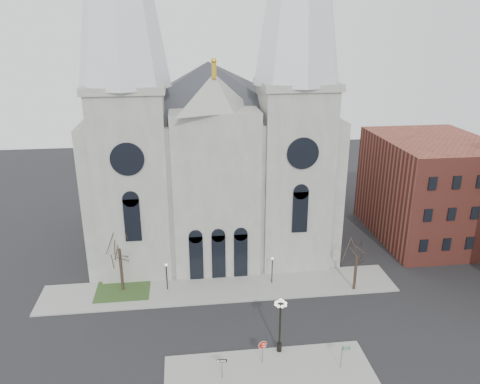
{
  "coord_description": "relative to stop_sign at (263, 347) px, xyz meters",
  "views": [
    {
      "loc": [
        -3.58,
        -35.26,
        28.4
      ],
      "look_at": [
        1.83,
        8.0,
        12.74
      ],
      "focal_mm": 35.0,
      "sensor_mm": 36.0,
      "label": 1
    }
  ],
  "objects": [
    {
      "name": "tree_left",
      "position": [
        -13.6,
        13.89,
        3.78
      ],
      "size": [
        3.2,
        3.2,
        7.5
      ],
      "color": "black",
      "rests_on": "ground"
    },
    {
      "name": "ped_lamp_right",
      "position": [
        3.4,
        13.39,
        0.52
      ],
      "size": [
        0.32,
        0.32,
        3.26
      ],
      "color": "black",
      "rests_on": "sidewalk_far"
    },
    {
      "name": "bg_building_brick",
      "position": [
        27.4,
        23.89,
        5.19
      ],
      "size": [
        14.0,
        18.0,
        14.0
      ],
      "primitive_type": "cube",
      "color": "brown",
      "rests_on": "ground"
    },
    {
      "name": "ground",
      "position": [
        -2.6,
        1.89,
        -1.81
      ],
      "size": [
        160.0,
        160.0,
        0.0
      ],
      "primitive_type": "plane",
      "color": "black",
      "rests_on": "ground"
    },
    {
      "name": "tree_right",
      "position": [
        12.4,
        10.89,
        2.66
      ],
      "size": [
        3.2,
        3.2,
        6.0
      ],
      "color": "black",
      "rests_on": "ground"
    },
    {
      "name": "cathedral",
      "position": [
        -2.6,
        24.75,
        16.67
      ],
      "size": [
        33.0,
        26.66,
        54.0
      ],
      "color": "gray",
      "rests_on": "ground"
    },
    {
      "name": "street_name_sign",
      "position": [
        6.77,
        -1.46,
        -0.33
      ],
      "size": [
        0.72,
        0.12,
        2.26
      ],
      "rotation": [
        0.0,
        0.0,
        -0.09
      ],
      "color": "slate",
      "rests_on": "sidewalk_near"
    },
    {
      "name": "one_way_sign",
      "position": [
        -3.7,
        -1.43,
        -0.29
      ],
      "size": [
        0.88,
        0.12,
        2.01
      ],
      "rotation": [
        0.0,
        0.0,
        -0.09
      ],
      "color": "slate",
      "rests_on": "sidewalk_near"
    },
    {
      "name": "stop_sign",
      "position": [
        0.0,
        0.0,
        0.0
      ],
      "size": [
        0.83,
        0.16,
        2.32
      ],
      "rotation": [
        0.0,
        0.0,
        -0.15
      ],
      "color": "slate",
      "rests_on": "sidewalk_near"
    },
    {
      "name": "sidewalk_far",
      "position": [
        -2.6,
        12.89,
        -1.74
      ],
      "size": [
        40.0,
        6.0,
        0.14
      ],
      "primitive_type": "cube",
      "color": "gray",
      "rests_on": "ground"
    },
    {
      "name": "grass_patch",
      "position": [
        -13.6,
        13.89,
        -1.72
      ],
      "size": [
        6.0,
        5.0,
        0.18
      ],
      "primitive_type": "cube",
      "color": "#2B481F",
      "rests_on": "ground"
    },
    {
      "name": "globe_lamp",
      "position": [
        1.8,
        1.39,
        1.82
      ],
      "size": [
        1.32,
        1.32,
        5.56
      ],
      "rotation": [
        0.0,
        0.0,
        0.11
      ],
      "color": "black",
      "rests_on": "sidewalk_near"
    },
    {
      "name": "ped_lamp_left",
      "position": [
        -8.6,
        13.39,
        0.52
      ],
      "size": [
        0.32,
        0.32,
        3.26
      ],
      "color": "black",
      "rests_on": "sidewalk_far"
    }
  ]
}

